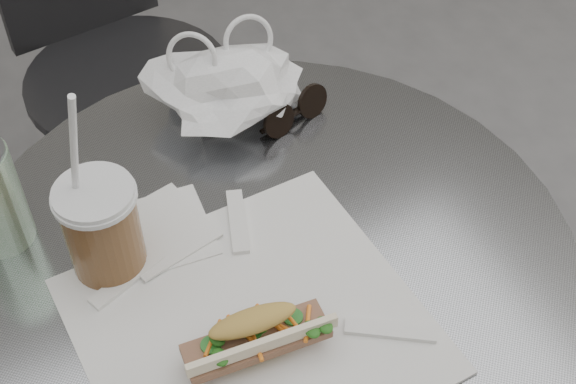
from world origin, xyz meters
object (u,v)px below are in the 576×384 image
chair_far (129,119)px  banh_mi (255,336)px  sunglasses (295,112)px  cafe_table (271,371)px  iced_coffee (102,227)px

chair_far → banh_mi: size_ratio=3.86×
chair_far → sunglasses: (0.10, -0.56, 0.41)m
cafe_table → iced_coffee: size_ratio=2.75×
banh_mi → iced_coffee: (-0.10, 0.19, 0.03)m
cafe_table → banh_mi: size_ratio=3.77×
iced_coffee → sunglasses: bearing=20.7°
banh_mi → iced_coffee: iced_coffee is taller
cafe_table → iced_coffee: iced_coffee is taller
cafe_table → chair_far: (0.04, 0.75, -0.12)m
banh_mi → sunglasses: banh_mi is taller
banh_mi → chair_far: bearing=88.4°
banh_mi → sunglasses: size_ratio=1.77×
banh_mi → cafe_table: bearing=63.6°
chair_far → banh_mi: banh_mi is taller
banh_mi → sunglasses: (0.22, 0.31, -0.02)m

